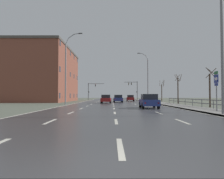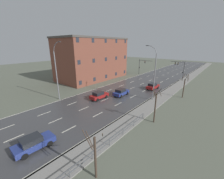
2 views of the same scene
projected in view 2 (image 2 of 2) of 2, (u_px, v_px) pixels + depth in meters
The scene contains 16 objects.
ground_plane at pixel (138, 86), 39.09m from camera, with size 160.00×160.00×0.12m.
road_asphalt_strip at pixel (156, 78), 47.86m from camera, with size 14.00×120.00×0.03m.
sidewalk_right at pixel (182, 82), 42.72m from camera, with size 3.00×120.00×0.12m.
guardrail at pixel (69, 172), 11.86m from camera, with size 0.07×26.01×1.00m.
street_lamp_midground at pixel (154, 75), 27.57m from camera, with size 2.37×0.24×10.79m.
street_lamp_left_bank at pixel (57, 73), 27.80m from camera, with size 2.72×0.24×11.46m.
traffic_signal_right at pixel (181, 67), 43.75m from camera, with size 4.30×0.36×6.03m.
traffic_signal_left at pixel (142, 65), 52.80m from camera, with size 5.15×0.36×5.55m.
car_far_right at pixel (153, 86), 35.97m from camera, with size 1.99×4.18×1.57m.
car_distant at pixel (33, 143), 15.21m from camera, with size 1.92×4.15×1.57m.
car_mid_centre at pixel (99, 95), 29.49m from camera, with size 1.93×4.15×1.57m.
car_near_left at pixel (121, 92), 31.41m from camera, with size 1.94×4.16×1.57m.
brick_building at pixel (93, 59), 46.11m from camera, with size 11.90×22.84×13.01m.
bare_tree_near at pixel (95, 156), 11.46m from camera, with size 1.63×1.73×4.75m.
bare_tree_mid at pixel (155, 106), 19.98m from camera, with size 1.12×1.14×5.23m.
bare_tree_far at pixel (184, 87), 29.71m from camera, with size 1.19×1.20×5.20m.
Camera 2 is at (18.49, 14.57, 10.89)m, focal length 22.70 mm.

